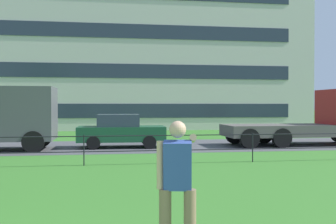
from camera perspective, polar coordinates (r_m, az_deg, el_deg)
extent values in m
cube|color=#4C4C51|center=(18.94, -10.94, -4.96)|extent=(80.00, 6.08, 0.01)
cylinder|color=black|center=(13.02, -12.13, -5.46)|extent=(0.04, 0.04, 1.00)
cylinder|color=black|center=(13.87, 12.21, -5.07)|extent=(0.04, 0.04, 1.00)
cylinder|color=black|center=(13.03, -12.13, -5.67)|extent=(34.24, 0.03, 0.03)
cylinder|color=black|center=(12.98, -12.13, -3.48)|extent=(34.24, 0.03, 0.03)
cylinder|color=#846B4C|center=(5.26, -0.41, -15.78)|extent=(0.16, 0.16, 0.87)
cylinder|color=#846B4C|center=(5.25, 3.21, -15.80)|extent=(0.16, 0.16, 0.87)
cube|color=#334C99|center=(5.09, 1.40, -7.74)|extent=(0.41, 0.37, 0.65)
sphere|color=tan|center=(5.04, 1.40, -2.55)|extent=(0.22, 0.22, 0.22)
cylinder|color=tan|center=(5.36, 3.64, -3.86)|extent=(0.21, 0.63, 0.17)
cylinder|color=tan|center=(5.10, -1.15, -7.71)|extent=(0.09, 0.09, 0.62)
cube|color=#4C4C51|center=(18.17, -19.44, -0.20)|extent=(2.14, 2.33, 2.30)
cube|color=#283342|center=(18.03, -16.65, 0.90)|extent=(0.15, 1.84, 0.87)
cylinder|color=black|center=(19.22, -17.93, -3.57)|extent=(0.90, 0.31, 0.90)
cylinder|color=black|center=(17.13, -19.00, -4.12)|extent=(0.90, 0.31, 0.90)
cube|color=#194C2D|center=(18.35, -6.77, -3.15)|extent=(4.04, 1.78, 0.68)
cube|color=#2D3847|center=(18.32, -7.24, -1.21)|extent=(1.93, 1.56, 0.56)
cylinder|color=black|center=(19.23, -3.07, -3.97)|extent=(0.60, 0.21, 0.60)
cylinder|color=black|center=(17.63, -2.70, -4.42)|extent=(0.60, 0.21, 0.60)
cylinder|color=black|center=(19.22, -10.49, -3.99)|extent=(0.60, 0.21, 0.60)
cylinder|color=black|center=(17.61, -10.80, -4.44)|extent=(0.60, 0.21, 0.60)
cube|color=#56514C|center=(19.92, 15.60, -2.59)|extent=(5.22, 2.34, 0.56)
cylinder|color=black|center=(20.80, 13.74, -3.21)|extent=(0.90, 0.31, 0.90)
cylinder|color=black|center=(18.87, 16.21, -3.64)|extent=(0.90, 0.31, 0.90)
cylinder|color=black|center=(20.26, 9.65, -3.31)|extent=(0.90, 0.31, 0.90)
cylinder|color=black|center=(18.27, 11.76, -3.78)|extent=(0.90, 0.31, 0.90)
cube|color=beige|center=(36.73, -4.57, 12.39)|extent=(28.72, 10.95, 18.48)
cube|color=#283342|center=(30.51, -3.86, 0.18)|extent=(24.13, 0.06, 1.10)
cube|color=#283342|center=(30.62, -3.87, 5.95)|extent=(24.13, 0.06, 1.10)
cube|color=#283342|center=(31.04, -3.88, 11.62)|extent=(24.13, 0.06, 1.10)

